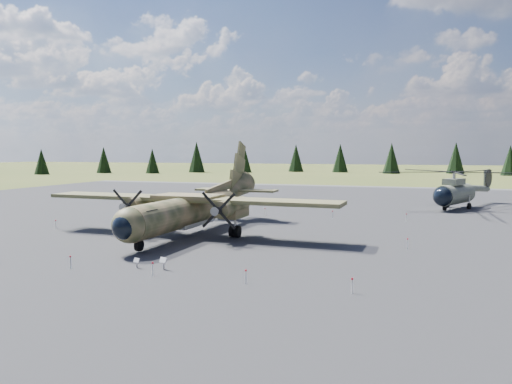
% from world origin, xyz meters
% --- Properties ---
extents(ground, '(500.00, 500.00, 0.00)m').
position_xyz_m(ground, '(0.00, 0.00, 0.00)').
color(ground, brown).
rests_on(ground, ground).
extents(apron, '(120.00, 120.00, 0.04)m').
position_xyz_m(apron, '(0.00, 10.00, 0.00)').
color(apron, '#5B5A5F').
rests_on(apron, ground).
extents(transport_plane, '(27.89, 25.36, 9.21)m').
position_xyz_m(transport_plane, '(-2.33, 1.43, 2.65)').
color(transport_plane, '#353F22').
rests_on(transport_plane, ground).
extents(helicopter_near, '(26.16, 26.16, 5.01)m').
position_xyz_m(helicopter_near, '(21.70, 29.87, 3.55)').
color(helicopter_near, gray).
rests_on(helicopter_near, ground).
extents(info_placard_left, '(0.45, 0.27, 0.66)m').
position_xyz_m(info_placard_left, '(-0.03, -12.01, 0.44)').
color(info_placard_left, gray).
rests_on(info_placard_left, ground).
extents(info_placard_right, '(0.55, 0.33, 0.80)m').
position_xyz_m(info_placard_right, '(1.81, -11.83, 0.53)').
color(info_placard_right, gray).
rests_on(info_placard_right, ground).
extents(barrier_fence, '(33.12, 29.62, 0.85)m').
position_xyz_m(barrier_fence, '(-0.46, -0.08, 0.51)').
color(barrier_fence, white).
rests_on(barrier_fence, ground).
extents(treeline, '(288.65, 290.25, 10.98)m').
position_xyz_m(treeline, '(-0.15, -0.18, 4.87)').
color(treeline, black).
rests_on(treeline, ground).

